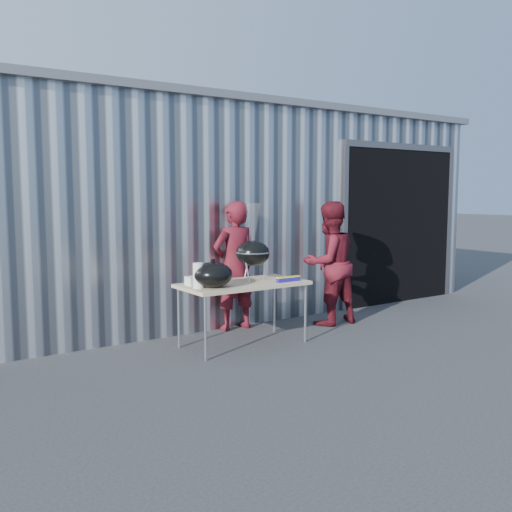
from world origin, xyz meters
TOP-DOWN VIEW (x-y plane):
  - ground at (0.00, 0.00)m, footprint 80.00×80.00m
  - building at (0.92, 4.59)m, footprint 8.20×6.20m
  - folding_table at (-0.33, 0.86)m, footprint 1.50×0.75m
  - kettle_grill at (-0.14, 0.93)m, footprint 0.41×0.41m
  - grill_lid at (-0.80, 0.76)m, footprint 0.44×0.44m
  - paper_towels at (-0.95, 0.81)m, footprint 0.12×0.12m
  - white_tub at (-0.88, 1.02)m, footprint 0.20×0.15m
  - foil_box at (0.15, 0.61)m, footprint 0.32×0.05m
  - person_cook at (0.01, 1.59)m, footprint 0.62×0.41m
  - person_bystander at (1.25, 1.12)m, footprint 0.83×0.66m

SIDE VIEW (x-z plane):
  - ground at x=0.00m, z-range 0.00..0.00m
  - folding_table at x=-0.33m, z-range 0.33..1.08m
  - foil_box at x=0.15m, z-range 0.75..0.81m
  - white_tub at x=-0.88m, z-range 0.75..0.85m
  - person_bystander at x=1.25m, z-range 0.00..1.69m
  - person_cook at x=0.01m, z-range 0.00..1.70m
  - paper_towels at x=-0.95m, z-range 0.75..1.03m
  - grill_lid at x=-0.80m, z-range 0.74..1.05m
  - kettle_grill at x=-0.14m, z-range 0.71..1.64m
  - building at x=0.92m, z-range -0.01..3.09m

